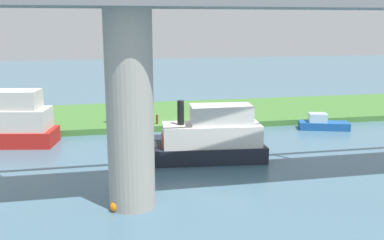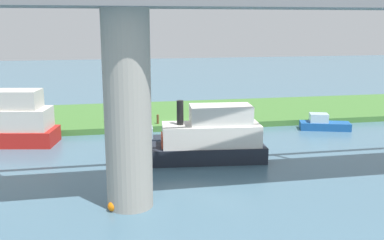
% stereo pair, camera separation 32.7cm
% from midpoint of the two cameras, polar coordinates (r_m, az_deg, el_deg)
% --- Properties ---
extents(ground_plane, '(160.00, 160.00, 0.00)m').
position_cam_midpoint_polar(ground_plane, '(38.30, -1.70, -1.38)').
color(ground_plane, '#476B7F').
extents(grassy_bank, '(80.00, 12.00, 0.50)m').
position_cam_midpoint_polar(grassy_bank, '(44.02, -3.09, 0.73)').
color(grassy_bank, '#427533').
rests_on(grassy_bank, ground).
extents(bridge_pylon, '(2.27, 2.27, 9.66)m').
position_cam_midpoint_polar(bridge_pylon, '(21.81, -8.26, 1.11)').
color(bridge_pylon, '#9E998E').
rests_on(bridge_pylon, ground).
extents(person_on_bank, '(0.40, 0.40, 1.39)m').
position_cam_midpoint_polar(person_on_bank, '(39.65, -10.78, 0.65)').
color(person_on_bank, '#2D334C').
rests_on(person_on_bank, grassy_bank).
extents(mooring_post, '(0.20, 0.20, 0.79)m').
position_cam_midpoint_polar(mooring_post, '(38.72, -4.68, 0.09)').
color(mooring_post, brown).
rests_on(mooring_post, grassy_bank).
extents(skiff_small, '(4.50, 1.84, 1.47)m').
position_cam_midpoint_polar(skiff_small, '(33.53, -5.87, -2.48)').
color(skiff_small, '#1E232D').
rests_on(skiff_small, ground).
extents(houseboat_blue, '(4.43, 2.69, 1.39)m').
position_cam_midpoint_polar(houseboat_blue, '(40.30, 15.92, -0.44)').
color(houseboat_blue, '#195199').
rests_on(houseboat_blue, ground).
extents(pontoon_yellow, '(8.21, 3.47, 4.08)m').
position_cam_midpoint_polar(pontoon_yellow, '(29.77, 1.87, -2.34)').
color(pontoon_yellow, '#1E232D').
rests_on(pontoon_yellow, ground).
extents(marker_buoy, '(0.50, 0.50, 0.50)m').
position_cam_midpoint_polar(marker_buoy, '(22.59, -10.12, -10.72)').
color(marker_buoy, orange).
rests_on(marker_buoy, ground).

